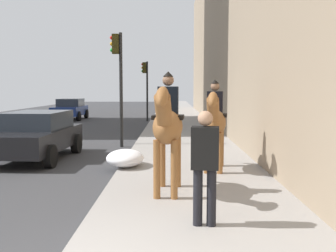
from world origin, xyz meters
name	(u,v)px	position (x,y,z in m)	size (l,w,h in m)	color
mounted_horse_near	(167,125)	(3.70, -1.28, 1.44)	(2.15, 0.69, 2.35)	brown
mounted_horse_far	(214,121)	(5.86, -2.41, 1.35)	(2.15, 0.79, 2.24)	brown
pedestrian_greeting	(205,160)	(1.92, -1.85, 1.10)	(0.30, 0.43, 1.70)	black
car_near_lane	(36,134)	(7.99, 2.73, 0.76)	(4.05, 2.12, 1.44)	black
car_mid_lane	(70,109)	(23.18, 5.65, 0.75)	(3.85, 1.97, 1.44)	navy
traffic_light_near_curb	(119,71)	(10.47, 0.55, 2.75)	(0.20, 0.44, 4.13)	black
traffic_light_far_curb	(146,81)	(21.96, 0.33, 2.61)	(0.20, 0.44, 3.89)	black
snow_pile_far	(125,158)	(6.33, -0.15, 0.34)	(1.26, 0.97, 0.44)	white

